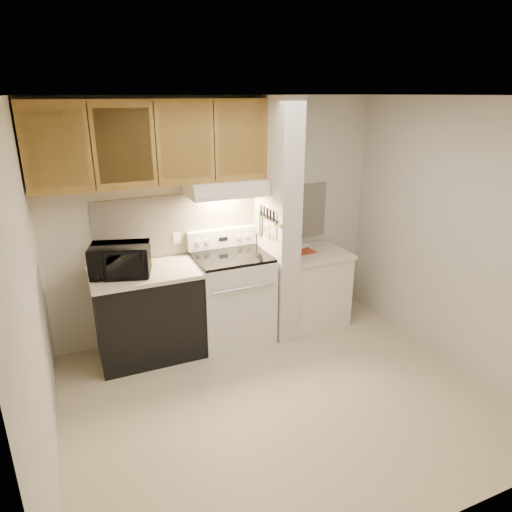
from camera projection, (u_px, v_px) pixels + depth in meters
floor at (279, 397)px, 4.00m from camera, size 3.60×3.60×0.00m
ceiling at (286, 95)px, 3.16m from camera, size 3.60×3.60×0.00m
wall_back at (220, 219)px, 4.87m from camera, size 3.60×2.50×0.02m
wall_left at (30, 304)px, 2.90m from camera, size 0.02×3.00×2.50m
wall_right at (455, 237)px, 4.25m from camera, size 0.02×3.00×2.50m
backsplash at (220, 220)px, 4.87m from camera, size 2.60×0.02×0.63m
range_body at (232, 298)px, 4.84m from camera, size 0.76×0.65×0.92m
oven_window at (243, 307)px, 4.56m from camera, size 0.50×0.01×0.30m
oven_handle at (245, 288)px, 4.45m from camera, size 0.65×0.02×0.02m
cooktop at (231, 256)px, 4.68m from camera, size 0.74×0.64×0.03m
range_backguard at (222, 238)px, 4.89m from camera, size 0.76×0.08×0.20m
range_display at (223, 239)px, 4.85m from camera, size 0.10×0.01×0.04m
range_knob_left_outer at (198, 242)px, 4.75m from camera, size 0.05×0.02×0.05m
range_knob_left_inner at (207, 241)px, 4.78m from camera, size 0.05×0.02×0.05m
range_knob_right_inner at (239, 237)px, 4.92m from camera, size 0.05×0.02×0.05m
range_knob_right_outer at (248, 236)px, 4.96m from camera, size 0.05×0.02×0.05m
dishwasher_front at (149, 315)px, 4.53m from camera, size 1.00×0.63×0.87m
left_countertop at (145, 273)px, 4.38m from camera, size 1.04×0.67×0.04m
spoon_rest at (111, 267)px, 4.43m from camera, size 0.24×0.13×0.02m
teal_jar at (123, 273)px, 4.19m from camera, size 0.11×0.11×0.10m
outlet at (177, 238)px, 4.72m from camera, size 0.08×0.01×0.12m
microwave at (120, 260)px, 4.22m from camera, size 0.61×0.49×0.29m
partition_pillar at (277, 222)px, 4.76m from camera, size 0.22×0.70×2.50m
pillar_trim at (267, 218)px, 4.70m from camera, size 0.01×0.70×0.04m
knife_strip at (268, 217)px, 4.65m from camera, size 0.02×0.42×0.04m
knife_blade_a at (274, 231)px, 4.55m from camera, size 0.01×0.03×0.16m
knife_handle_a at (274, 216)px, 4.49m from camera, size 0.02×0.02×0.10m
knife_blade_b at (270, 230)px, 4.61m from camera, size 0.01×0.04×0.18m
knife_handle_b at (270, 214)px, 4.56m from camera, size 0.02×0.02×0.10m
knife_blade_c at (267, 229)px, 4.69m from camera, size 0.01×0.04×0.20m
knife_handle_c at (268, 213)px, 4.62m from camera, size 0.02×0.02×0.10m
knife_blade_d at (264, 225)px, 4.74m from camera, size 0.01×0.04×0.16m
knife_handle_d at (264, 211)px, 4.69m from camera, size 0.02×0.02×0.10m
knife_blade_e at (261, 224)px, 4.82m from camera, size 0.01×0.04×0.18m
knife_handle_e at (261, 209)px, 4.76m from camera, size 0.02×0.02×0.10m
oven_mitt at (259, 222)px, 4.87m from camera, size 0.03×0.11×0.26m
right_cab_base at (312, 289)px, 5.22m from camera, size 0.70×0.60×0.81m
right_countertop at (313, 254)px, 5.08m from camera, size 0.74×0.64×0.04m
red_folder at (301, 250)px, 5.12m from camera, size 0.25×0.33×0.01m
white_box at (302, 246)px, 5.20m from camera, size 0.17×0.14×0.04m
range_hood at (226, 188)px, 4.56m from camera, size 0.78×0.44×0.15m
hood_lip at (233, 196)px, 4.39m from camera, size 0.78×0.04×0.06m
upper_cabinets at (152, 143)px, 4.18m from camera, size 2.18×0.33×0.77m
cab_door_a at (56, 149)px, 3.74m from camera, size 0.46×0.01×0.63m
cab_gap_a at (91, 147)px, 3.84m from camera, size 0.01×0.01×0.73m
cab_door_b at (124, 146)px, 3.94m from camera, size 0.46×0.01×0.63m
cab_gap_b at (156, 145)px, 4.04m from camera, size 0.01×0.01×0.73m
cab_door_c at (186, 143)px, 4.15m from camera, size 0.46×0.01×0.63m
cab_gap_c at (214, 142)px, 4.25m from camera, size 0.01×0.01×0.73m
cab_door_d at (241, 141)px, 4.35m from camera, size 0.46×0.01×0.63m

